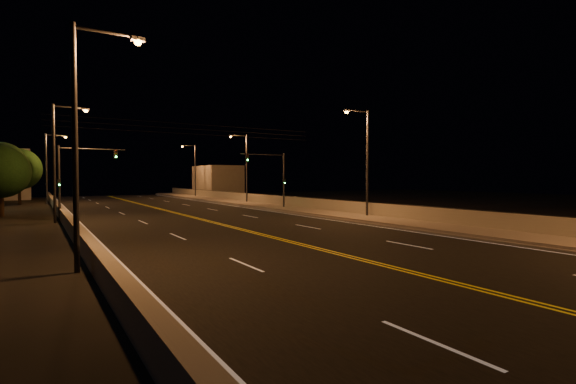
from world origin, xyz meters
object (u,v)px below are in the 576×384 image
streetlight_1 (365,156)px  tree_2 (1,166)px  traffic_signal_left (73,173)px  streetlight_2 (245,164)px  tree_0 (1,172)px  streetlight_6 (49,164)px  tree_3 (19,169)px  traffic_signal_right (275,174)px  streetlight_3 (194,167)px  streetlight_5 (58,154)px  streetlight_4 (84,129)px

streetlight_1 → tree_2: size_ratio=1.18×
traffic_signal_left → tree_2: size_ratio=0.79×
streetlight_2 → tree_0: streetlight_2 is taller
streetlight_2 → streetlight_6: same height
tree_0 → tree_3: 18.81m
streetlight_1 → traffic_signal_right: (-1.53, 12.03, -1.37)m
streetlight_6 → traffic_signal_left: size_ratio=1.49×
streetlight_3 → tree_0: bearing=-135.6°
streetlight_5 → tree_0: 9.00m
tree_2 → streetlight_4: bearing=-83.4°
streetlight_2 → tree_3: bearing=150.5°
streetlight_2 → tree_2: bearing=158.4°
streetlight_1 → streetlight_6: 40.59m
tree_2 → tree_3: tree_2 is taller
streetlight_5 → traffic_signal_left: 2.77m
streetlight_5 → streetlight_6: (0.00, 24.56, 0.00)m
streetlight_2 → streetlight_4: size_ratio=1.00×
streetlight_4 → streetlight_6: same height
streetlight_1 → traffic_signal_left: 23.64m
streetlight_2 → streetlight_3: same height
traffic_signal_right → tree_3: tree_3 is taller
streetlight_5 → tree_2: size_ratio=1.18×
streetlight_2 → streetlight_5: bearing=-149.2°
streetlight_3 → streetlight_1: bearing=-90.0°
streetlight_3 → tree_3: bearing=-166.1°
traffic_signal_left → tree_3: tree_3 is taller
streetlight_3 → streetlight_4: size_ratio=1.00×
tree_2 → streetlight_6: bearing=15.2°
streetlight_2 → streetlight_5: 24.95m
traffic_signal_right → tree_0: size_ratio=0.96×
streetlight_3 → tree_3: (-24.65, -6.10, -0.68)m
traffic_signal_right → streetlight_3: bearing=87.1°
traffic_signal_left → tree_0: size_ratio=0.96×
streetlight_6 → tree_2: size_ratio=1.18×
streetlight_3 → streetlight_6: bearing=-158.9°
streetlight_3 → streetlight_6: 22.98m
traffic_signal_left → streetlight_5: bearing=-118.1°
streetlight_1 → traffic_signal_left: size_ratio=1.49×
streetlight_3 → tree_0: 35.62m
streetlight_4 → tree_0: streetlight_4 is taller
streetlight_3 → streetlight_6: same height
streetlight_4 → tree_0: size_ratio=1.43×
tree_2 → tree_3: 3.90m
tree_0 → tree_2: (-0.87, 15.27, 0.84)m
tree_3 → streetlight_4: bearing=-86.0°
traffic_signal_left → tree_2: bearing=105.9°
streetlight_2 → tree_0: size_ratio=1.43×
streetlight_1 → tree_3: (-24.65, 36.65, -0.68)m
streetlight_6 → tree_0: size_ratio=1.43×
streetlight_4 → traffic_signal_left: streetlight_4 is taller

